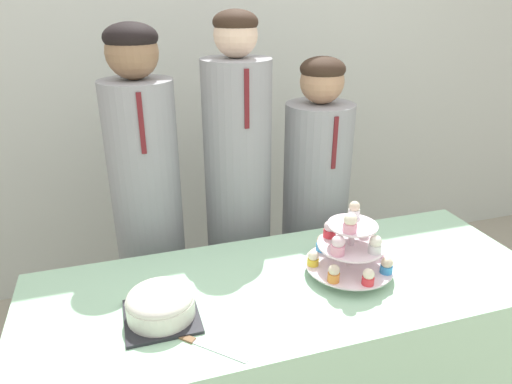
{
  "coord_description": "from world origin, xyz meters",
  "views": [
    {
      "loc": [
        -0.49,
        -0.85,
        1.63
      ],
      "look_at": [
        -0.11,
        0.36,
        1.08
      ],
      "focal_mm": 32.0,
      "sensor_mm": 36.0,
      "label": 1
    }
  ],
  "objects_px": {
    "round_cake": "(160,303)",
    "cupcake_stand": "(350,247)",
    "student_1": "(239,212)",
    "student_0": "(150,225)",
    "cake_knife": "(196,342)",
    "student_2": "(314,219)"
  },
  "relations": [
    {
      "from": "cake_knife",
      "to": "student_1",
      "type": "bearing_deg",
      "value": 111.02
    },
    {
      "from": "round_cake",
      "to": "cupcake_stand",
      "type": "relative_size",
      "value": 0.72
    },
    {
      "from": "round_cake",
      "to": "cake_knife",
      "type": "distance_m",
      "value": 0.16
    },
    {
      "from": "student_0",
      "to": "student_2",
      "type": "bearing_deg",
      "value": -0.0
    },
    {
      "from": "student_2",
      "to": "round_cake",
      "type": "bearing_deg",
      "value": -141.25
    },
    {
      "from": "cupcake_stand",
      "to": "student_0",
      "type": "bearing_deg",
      "value": 136.65
    },
    {
      "from": "cake_knife",
      "to": "student_2",
      "type": "relative_size",
      "value": 0.13
    },
    {
      "from": "student_1",
      "to": "student_2",
      "type": "bearing_deg",
      "value": -0.0
    },
    {
      "from": "student_0",
      "to": "student_2",
      "type": "height_order",
      "value": "student_0"
    },
    {
      "from": "round_cake",
      "to": "cupcake_stand",
      "type": "height_order",
      "value": "cupcake_stand"
    },
    {
      "from": "cake_knife",
      "to": "cupcake_stand",
      "type": "xyz_separation_m",
      "value": [
        0.56,
        0.18,
        0.1
      ]
    },
    {
      "from": "round_cake",
      "to": "student_0",
      "type": "xyz_separation_m",
      "value": [
        0.02,
        0.62,
        -0.06
      ]
    },
    {
      "from": "round_cake",
      "to": "cupcake_stand",
      "type": "xyz_separation_m",
      "value": [
        0.64,
        0.04,
        0.05
      ]
    },
    {
      "from": "student_1",
      "to": "student_2",
      "type": "distance_m",
      "value": 0.38
    },
    {
      "from": "round_cake",
      "to": "cupcake_stand",
      "type": "distance_m",
      "value": 0.64
    },
    {
      "from": "cupcake_stand",
      "to": "student_1",
      "type": "height_order",
      "value": "student_1"
    },
    {
      "from": "round_cake",
      "to": "student_1",
      "type": "bearing_deg",
      "value": 56.78
    },
    {
      "from": "round_cake",
      "to": "cake_knife",
      "type": "xyz_separation_m",
      "value": [
        0.08,
        -0.14,
        -0.05
      ]
    },
    {
      "from": "student_1",
      "to": "student_0",
      "type": "bearing_deg",
      "value": -180.0
    },
    {
      "from": "student_2",
      "to": "student_0",
      "type": "bearing_deg",
      "value": 180.0
    },
    {
      "from": "student_1",
      "to": "student_2",
      "type": "xyz_separation_m",
      "value": [
        0.37,
        -0.0,
        -0.09
      ]
    },
    {
      "from": "cupcake_stand",
      "to": "student_1",
      "type": "distance_m",
      "value": 0.63
    }
  ]
}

